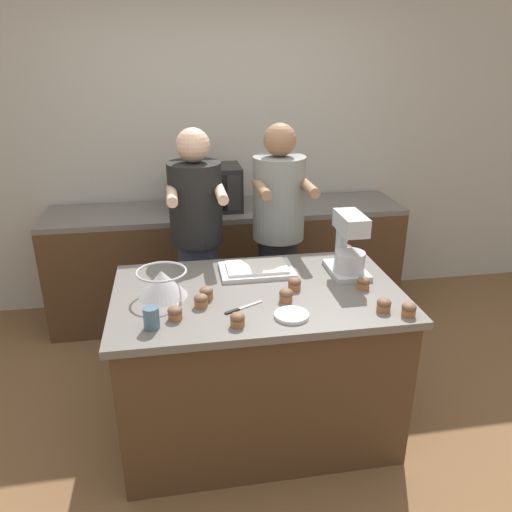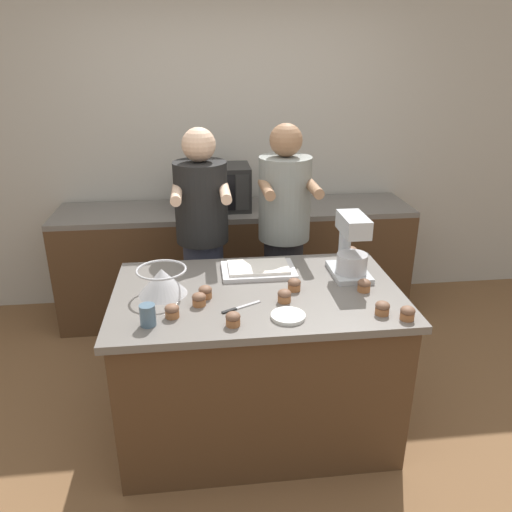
{
  "view_description": "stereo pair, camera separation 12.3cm",
  "coord_description": "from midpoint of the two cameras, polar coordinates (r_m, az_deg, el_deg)",
  "views": [
    {
      "loc": [
        -0.4,
        -2.34,
        2.06
      ],
      "look_at": [
        0.0,
        0.05,
        1.07
      ],
      "focal_mm": 35.0,
      "sensor_mm": 36.0,
      "label": 1
    },
    {
      "loc": [
        -0.28,
        -2.35,
        2.06
      ],
      "look_at": [
        0.0,
        0.05,
        1.07
      ],
      "focal_mm": 35.0,
      "sensor_mm": 36.0,
      "label": 2
    }
  ],
  "objects": [
    {
      "name": "cupcake_3",
      "position": [
        2.48,
        18.31,
        -6.22
      ],
      "size": [
        0.07,
        0.07,
        0.07
      ],
      "color": "#9E6038",
      "rests_on": "island_counter"
    },
    {
      "name": "person_left",
      "position": [
        3.32,
        -5.01,
        1.03
      ],
      "size": [
        0.35,
        0.51,
        1.64
      ],
      "color": "#33384C",
      "rests_on": "ground_plane"
    },
    {
      "name": "small_plate",
      "position": [
        2.39,
        5.18,
        -6.87
      ],
      "size": [
        0.17,
        0.17,
        0.02
      ],
      "color": "white",
      "rests_on": "island_counter"
    },
    {
      "name": "cupcake_5",
      "position": [
        2.52,
        4.66,
        -4.56
      ],
      "size": [
        0.07,
        0.07,
        0.07
      ],
      "color": "#9E6038",
      "rests_on": "island_counter"
    },
    {
      "name": "cupcake_8",
      "position": [
        2.4,
        -8.13,
        -6.23
      ],
      "size": [
        0.07,
        0.07,
        0.07
      ],
      "color": "#9E6038",
      "rests_on": "island_counter"
    },
    {
      "name": "back_wall",
      "position": [
        4.21,
        -1.98,
        12.58
      ],
      "size": [
        10.0,
        0.06,
        2.7
      ],
      "color": "#B2ADA3",
      "rests_on": "ground_plane"
    },
    {
      "name": "cupcake_6",
      "position": [
        3.13,
        11.94,
        0.48
      ],
      "size": [
        0.07,
        0.07,
        0.07
      ],
      "color": "#9E6038",
      "rests_on": "island_counter"
    },
    {
      "name": "drinking_glass",
      "position": [
        2.34,
        -10.8,
        -6.68
      ],
      "size": [
        0.07,
        0.07,
        0.1
      ],
      "color": "slate",
      "rests_on": "island_counter"
    },
    {
      "name": "island_counter",
      "position": [
        2.87,
        1.37,
        -11.95
      ],
      "size": [
        1.52,
        0.93,
        0.89
      ],
      "color": "#4C331E",
      "rests_on": "ground_plane"
    },
    {
      "name": "baking_tray",
      "position": [
        2.85,
        1.52,
        -1.55
      ],
      "size": [
        0.42,
        0.27,
        0.04
      ],
      "color": "silver",
      "rests_on": "island_counter"
    },
    {
      "name": "stand_mixer",
      "position": [
        2.83,
        12.03,
        0.77
      ],
      "size": [
        0.2,
        0.3,
        0.35
      ],
      "color": "#B2B7BC",
      "rests_on": "island_counter"
    },
    {
      "name": "cupcake_0",
      "position": [
        2.49,
        -5.12,
        -4.95
      ],
      "size": [
        0.07,
        0.07,
        0.07
      ],
      "color": "#9E6038",
      "rests_on": "island_counter"
    },
    {
      "name": "cupcake_4",
      "position": [
        2.31,
        -1.11,
        -7.21
      ],
      "size": [
        0.07,
        0.07,
        0.07
      ],
      "color": "#9E6038",
      "rests_on": "island_counter"
    },
    {
      "name": "cupcake_7",
      "position": [
        2.49,
        15.63,
        -5.74
      ],
      "size": [
        0.07,
        0.07,
        0.07
      ],
      "color": "#9E6038",
      "rests_on": "island_counter"
    },
    {
      "name": "back_counter",
      "position": [
        4.12,
        -1.41,
        -0.57
      ],
      "size": [
        2.8,
        0.6,
        0.92
      ],
      "color": "#4C331E",
      "rests_on": "ground_plane"
    },
    {
      "name": "mixing_bowl",
      "position": [
        2.61,
        -9.36,
        -2.79
      ],
      "size": [
        0.26,
        0.26,
        0.14
      ],
      "color": "#BCBCC1",
      "rests_on": "island_counter"
    },
    {
      "name": "knife",
      "position": [
        2.47,
        -0.53,
        -5.96
      ],
      "size": [
        0.2,
        0.12,
        0.01
      ],
      "color": "#BCBCC1",
      "rests_on": "island_counter"
    },
    {
      "name": "microwave_oven",
      "position": [
        3.91,
        -3.58,
        7.82
      ],
      "size": [
        0.51,
        0.36,
        0.34
      ],
      "color": "black",
      "rests_on": "back_counter"
    },
    {
      "name": "person_right",
      "position": [
        3.37,
        4.24,
        1.56
      ],
      "size": [
        0.35,
        0.51,
        1.65
      ],
      "color": "#232328",
      "rests_on": "ground_plane"
    },
    {
      "name": "cupcake_9",
      "position": [
        2.56,
        -4.45,
        -4.12
      ],
      "size": [
        0.07,
        0.07,
        0.07
      ],
      "color": "#9E6038",
      "rests_on": "island_counter"
    },
    {
      "name": "cupcake_2",
      "position": [
        2.7,
        13.53,
        -3.28
      ],
      "size": [
        0.07,
        0.07,
        0.07
      ],
      "color": "#9E6038",
      "rests_on": "island_counter"
    },
    {
      "name": "ground_plane",
      "position": [
        3.14,
        1.29,
        -18.7
      ],
      "size": [
        16.0,
        16.0,
        0.0
      ],
      "primitive_type": "plane",
      "color": "brown"
    },
    {
      "name": "cupcake_1",
      "position": [
        2.65,
        5.73,
        -3.27
      ],
      "size": [
        0.07,
        0.07,
        0.07
      ],
      "color": "#9E6038",
      "rests_on": "island_counter"
    }
  ]
}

